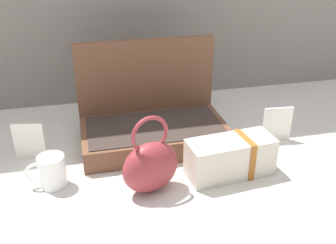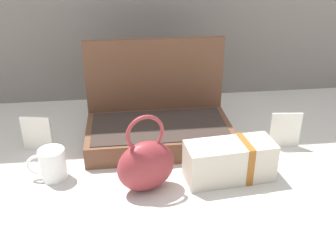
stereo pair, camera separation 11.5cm
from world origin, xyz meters
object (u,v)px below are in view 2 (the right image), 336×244
open_suitcase (158,120)px  cream_toiletry_bag (230,161)px  info_card_left (285,130)px  poster_card_right (37,134)px  teal_pouch_handbag (146,164)px  coffee_mug (52,164)px

open_suitcase → cream_toiletry_bag: (0.19, -0.26, -0.02)m
info_card_left → poster_card_right: bearing=-179.6°
info_card_left → open_suitcase: bearing=171.5°
teal_pouch_handbag → coffee_mug: bearing=162.3°
coffee_mug → poster_card_right: 0.19m
info_card_left → poster_card_right: size_ratio=1.02×
teal_pouch_handbag → cream_toiletry_bag: bearing=5.9°
open_suitcase → cream_toiletry_bag: 0.33m
cream_toiletry_bag → poster_card_right: (-0.60, 0.24, 0.00)m
poster_card_right → teal_pouch_handbag: bearing=-25.7°
open_suitcase → teal_pouch_handbag: bearing=-102.1°
poster_card_right → coffee_mug: bearing=-56.0°
cream_toiletry_bag → teal_pouch_handbag: bearing=-174.1°
cream_toiletry_bag → coffee_mug: (-0.52, 0.06, -0.01)m
open_suitcase → coffee_mug: bearing=-148.7°
cream_toiletry_bag → coffee_mug: cream_toiletry_bag is taller
poster_card_right → cream_toiletry_bag: bearing=-10.2°
open_suitcase → coffee_mug: size_ratio=4.26×
coffee_mug → poster_card_right: (-0.07, 0.17, 0.01)m
open_suitcase → poster_card_right: 0.41m
cream_toiletry_bag → coffee_mug: 0.53m
cream_toiletry_bag → poster_card_right: poster_card_right is taller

